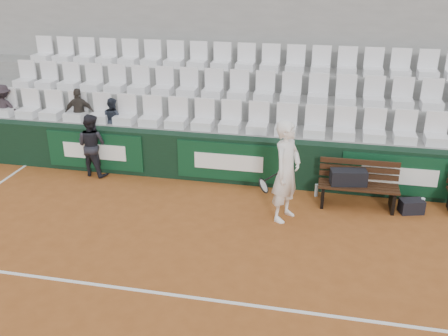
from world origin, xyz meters
TOP-DOWN VIEW (x-y plane):
  - ground at (0.00, 0.00)m, footprint 80.00×80.00m
  - court_baseline at (0.00, 0.00)m, footprint 18.00×0.06m
  - back_barrier at (0.07, 3.99)m, footprint 18.00×0.34m
  - grandstand_tier_front at (0.00, 4.62)m, footprint 18.00×0.95m
  - grandstand_tier_mid at (0.00, 5.58)m, footprint 18.00×0.95m
  - grandstand_tier_back at (0.00, 6.53)m, footprint 18.00×0.95m
  - grandstand_rear_wall at (0.00, 7.15)m, footprint 18.00×0.30m
  - seat_row_front at (0.00, 4.45)m, footprint 11.90×0.44m
  - seat_row_mid at (0.00, 5.40)m, footprint 11.90×0.44m
  - seat_row_back at (0.00, 6.35)m, footprint 11.90×0.44m
  - bench_left at (2.42, 3.35)m, footprint 1.50×0.56m
  - sports_bag_left at (2.22, 3.36)m, footprint 0.72×0.40m
  - sports_bag_ground at (3.42, 3.30)m, footprint 0.49×0.37m
  - water_bottle_near at (1.64, 3.64)m, footprint 0.07×0.07m
  - water_bottle_far at (3.63, 3.39)m, footprint 0.08×0.08m
  - tennis_player at (1.09, 2.61)m, footprint 0.84×0.81m
  - ball_kid at (-3.21, 3.74)m, footprint 0.77×0.65m
  - spectator_a at (-5.75, 4.50)m, footprint 0.81×0.54m
  - spectator_b at (-3.82, 4.50)m, footprint 0.74×0.45m
  - spectator_c at (-3.02, 4.50)m, footprint 0.60×0.55m

SIDE VIEW (x-z plane):
  - ground at x=0.00m, z-range 0.00..0.00m
  - court_baseline at x=0.00m, z-range 0.00..0.01m
  - water_bottle_near at x=1.64m, z-range 0.00..0.26m
  - sports_bag_ground at x=3.42m, z-range 0.00..0.26m
  - water_bottle_far at x=3.63m, z-range 0.00..0.28m
  - bench_left at x=2.42m, z-range 0.00..0.45m
  - grandstand_tier_front at x=0.00m, z-range 0.00..1.00m
  - back_barrier at x=0.07m, z-range 0.00..1.00m
  - sports_bag_left at x=2.22m, z-range 0.45..0.74m
  - ball_kid at x=-3.21m, z-range 0.00..1.39m
  - grandstand_tier_mid at x=0.00m, z-range 0.00..1.45m
  - tennis_player at x=1.09m, z-range 0.00..1.88m
  - grandstand_tier_back at x=0.00m, z-range 0.00..1.90m
  - seat_row_front at x=0.00m, z-range 1.00..1.63m
  - spectator_c at x=-3.02m, z-range 1.00..2.00m
  - spectator_a at x=-5.75m, z-range 1.00..2.16m
  - spectator_b at x=-3.82m, z-range 1.00..2.17m
  - seat_row_mid at x=0.00m, z-range 1.45..2.08m
  - grandstand_rear_wall at x=0.00m, z-range 0.00..4.40m
  - seat_row_back at x=0.00m, z-range 1.90..2.53m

